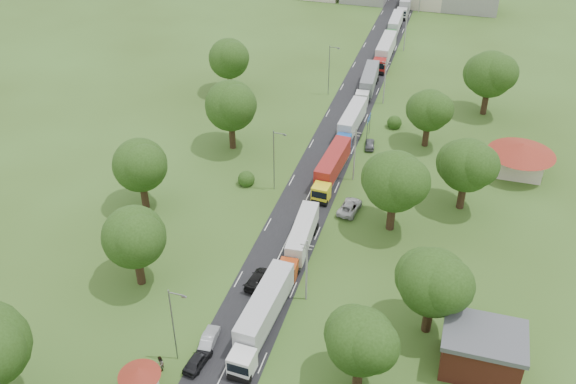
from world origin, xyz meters
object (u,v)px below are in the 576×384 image
at_px(truck_0, 262,315).
at_px(car_lane_mid, 209,338).
at_px(guard_booth, 140,376).
at_px(car_lane_front, 198,360).
at_px(info_sign, 369,122).

bearing_deg(truck_0, car_lane_mid, -144.37).
xyz_separation_m(guard_booth, car_lane_front, (4.20, 4.82, -1.44)).
bearing_deg(car_lane_front, car_lane_mid, -82.24).
distance_m(guard_booth, car_lane_mid, 9.26).
bearing_deg(truck_0, guard_booth, -128.20).
bearing_deg(guard_booth, car_lane_mid, 62.66).
relative_size(guard_booth, info_sign, 1.07).
height_order(info_sign, truck_0, truck_0).
bearing_deg(info_sign, guard_booth, -101.68).
distance_m(truck_0, car_lane_mid, 6.39).
height_order(info_sign, car_lane_front, info_sign).
xyz_separation_m(info_sign, truck_0, (-3.18, -48.28, -0.71)).
height_order(guard_booth, truck_0, truck_0).
distance_m(car_lane_front, car_lane_mid, 3.30).
height_order(truck_0, car_lane_front, truck_0).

